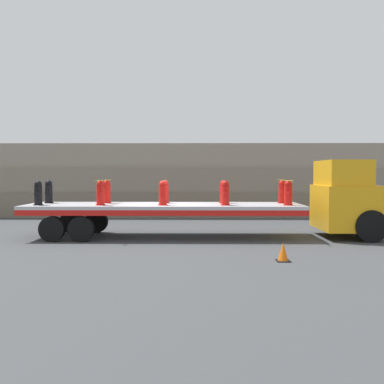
{
  "coord_description": "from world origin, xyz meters",
  "views": [
    {
      "loc": [
        1.25,
        -16.28,
        2.44
      ],
      "look_at": [
        1.07,
        0.0,
        1.73
      ],
      "focal_mm": 40.0,
      "sensor_mm": 36.0,
      "label": 1
    }
  ],
  "objects_px": {
    "fire_hydrant_red_near_2": "(163,193)",
    "fire_hydrant_red_far_4": "(282,192)",
    "fire_hydrant_red_far_2": "(165,192)",
    "fire_hydrant_red_near_4": "(288,193)",
    "traffic_cone": "(283,252)",
    "flatbed_trailer": "(145,210)",
    "fire_hydrant_black_near_0": "(38,193)",
    "fire_hydrant_red_far_1": "(107,192)",
    "fire_hydrant_red_far_3": "(223,192)",
    "fire_hydrant_red_near_1": "(100,193)",
    "fire_hydrant_red_near_3": "(225,193)",
    "truck_cab": "(349,199)",
    "fire_hydrant_black_far_0": "(49,192)"
  },
  "relations": [
    {
      "from": "fire_hydrant_red_near_2",
      "to": "fire_hydrant_red_far_4",
      "type": "relative_size",
      "value": 1.0
    },
    {
      "from": "fire_hydrant_red_far_2",
      "to": "fire_hydrant_red_near_4",
      "type": "xyz_separation_m",
      "value": [
        4.62,
        -1.13,
        0.0
      ]
    },
    {
      "from": "fire_hydrant_red_far_4",
      "to": "traffic_cone",
      "type": "distance_m",
      "value": 5.36
    },
    {
      "from": "fire_hydrant_red_near_4",
      "to": "flatbed_trailer",
      "type": "bearing_deg",
      "value": 173.98
    },
    {
      "from": "fire_hydrant_black_near_0",
      "to": "traffic_cone",
      "type": "xyz_separation_m",
      "value": [
        8.27,
        -3.94,
        -1.45
      ]
    },
    {
      "from": "fire_hydrant_red_far_1",
      "to": "fire_hydrant_red_far_3",
      "type": "height_order",
      "value": "same"
    },
    {
      "from": "fire_hydrant_red_far_2",
      "to": "fire_hydrant_red_far_3",
      "type": "bearing_deg",
      "value": 0.0
    },
    {
      "from": "fire_hydrant_red_near_1",
      "to": "fire_hydrant_red_near_3",
      "type": "xyz_separation_m",
      "value": [
        4.62,
        0.0,
        0.0
      ]
    },
    {
      "from": "fire_hydrant_red_near_3",
      "to": "traffic_cone",
      "type": "distance_m",
      "value": 4.41
    },
    {
      "from": "fire_hydrant_red_near_4",
      "to": "fire_hydrant_red_far_2",
      "type": "bearing_deg",
      "value": 166.3
    },
    {
      "from": "truck_cab",
      "to": "fire_hydrant_red_near_3",
      "type": "distance_m",
      "value": 4.78
    },
    {
      "from": "fire_hydrant_red_near_1",
      "to": "fire_hydrant_red_far_4",
      "type": "height_order",
      "value": "same"
    },
    {
      "from": "truck_cab",
      "to": "traffic_cone",
      "type": "distance_m",
      "value": 5.77
    },
    {
      "from": "fire_hydrant_red_far_1",
      "to": "fire_hydrant_red_near_3",
      "type": "distance_m",
      "value": 4.75
    },
    {
      "from": "fire_hydrant_black_far_0",
      "to": "traffic_cone",
      "type": "distance_m",
      "value": 9.8
    },
    {
      "from": "fire_hydrant_red_near_4",
      "to": "fire_hydrant_red_far_4",
      "type": "xyz_separation_m",
      "value": [
        0.0,
        1.13,
        0.0
      ]
    },
    {
      "from": "fire_hydrant_red_far_2",
      "to": "flatbed_trailer",
      "type": "bearing_deg",
      "value": -141.78
    },
    {
      "from": "fire_hydrant_red_near_4",
      "to": "traffic_cone",
      "type": "bearing_deg",
      "value": -103.82
    },
    {
      "from": "truck_cab",
      "to": "fire_hydrant_red_far_2",
      "type": "distance_m",
      "value": 7.08
    },
    {
      "from": "fire_hydrant_black_far_0",
      "to": "traffic_cone",
      "type": "bearing_deg",
      "value": -31.49
    },
    {
      "from": "fire_hydrant_black_near_0",
      "to": "fire_hydrant_red_far_1",
      "type": "distance_m",
      "value": 2.57
    },
    {
      "from": "fire_hydrant_red_near_2",
      "to": "fire_hydrant_red_near_3",
      "type": "height_order",
      "value": "same"
    },
    {
      "from": "fire_hydrant_red_far_2",
      "to": "fire_hydrant_red_near_2",
      "type": "bearing_deg",
      "value": -90.0
    },
    {
      "from": "fire_hydrant_red_near_2",
      "to": "fire_hydrant_red_near_3",
      "type": "relative_size",
      "value": 1.0
    },
    {
      "from": "fire_hydrant_red_near_3",
      "to": "fire_hydrant_red_near_4",
      "type": "distance_m",
      "value": 2.31
    },
    {
      "from": "fire_hydrant_red_far_3",
      "to": "fire_hydrant_red_far_1",
      "type": "bearing_deg",
      "value": 180.0
    },
    {
      "from": "traffic_cone",
      "to": "fire_hydrant_red_far_2",
      "type": "bearing_deg",
      "value": 125.78
    },
    {
      "from": "truck_cab",
      "to": "fire_hydrant_red_near_1",
      "type": "height_order",
      "value": "truck_cab"
    },
    {
      "from": "truck_cab",
      "to": "flatbed_trailer",
      "type": "bearing_deg",
      "value": 180.0
    },
    {
      "from": "fire_hydrant_red_near_1",
      "to": "fire_hydrant_red_far_3",
      "type": "relative_size",
      "value": 1.0
    },
    {
      "from": "fire_hydrant_black_near_0",
      "to": "flatbed_trailer",
      "type": "bearing_deg",
      "value": 8.2
    },
    {
      "from": "fire_hydrant_red_near_1",
      "to": "fire_hydrant_red_far_1",
      "type": "height_order",
      "value": "same"
    },
    {
      "from": "fire_hydrant_black_near_0",
      "to": "traffic_cone",
      "type": "relative_size",
      "value": 1.75
    },
    {
      "from": "fire_hydrant_black_far_0",
      "to": "fire_hydrant_red_near_1",
      "type": "bearing_deg",
      "value": -25.99
    },
    {
      "from": "fire_hydrant_red_near_1",
      "to": "fire_hydrant_red_far_3",
      "type": "height_order",
      "value": "same"
    },
    {
      "from": "truck_cab",
      "to": "fire_hydrant_black_far_0",
      "type": "height_order",
      "value": "truck_cab"
    },
    {
      "from": "fire_hydrant_black_near_0",
      "to": "fire_hydrant_red_far_4",
      "type": "relative_size",
      "value": 1.0
    },
    {
      "from": "fire_hydrant_red_far_3",
      "to": "fire_hydrant_red_far_4",
      "type": "xyz_separation_m",
      "value": [
        2.31,
        0.0,
        0.0
      ]
    },
    {
      "from": "fire_hydrant_red_far_1",
      "to": "fire_hydrant_red_near_4",
      "type": "distance_m",
      "value": 7.02
    },
    {
      "from": "fire_hydrant_red_near_1",
      "to": "fire_hydrant_red_near_4",
      "type": "height_order",
      "value": "same"
    },
    {
      "from": "fire_hydrant_red_far_1",
      "to": "fire_hydrant_red_far_4",
      "type": "relative_size",
      "value": 1.0
    },
    {
      "from": "fire_hydrant_red_near_4",
      "to": "fire_hydrant_red_far_4",
      "type": "height_order",
      "value": "same"
    },
    {
      "from": "fire_hydrant_red_far_4",
      "to": "traffic_cone",
      "type": "height_order",
      "value": "fire_hydrant_red_far_4"
    },
    {
      "from": "fire_hydrant_red_far_4",
      "to": "fire_hydrant_red_near_4",
      "type": "bearing_deg",
      "value": -90.0
    },
    {
      "from": "fire_hydrant_red_far_2",
      "to": "fire_hydrant_red_far_4",
      "type": "height_order",
      "value": "same"
    },
    {
      "from": "truck_cab",
      "to": "fire_hydrant_red_far_1",
      "type": "height_order",
      "value": "truck_cab"
    },
    {
      "from": "traffic_cone",
      "to": "fire_hydrant_red_near_2",
      "type": "bearing_deg",
      "value": 132.81
    },
    {
      "from": "flatbed_trailer",
      "to": "fire_hydrant_red_near_3",
      "type": "distance_m",
      "value": 3.15
    },
    {
      "from": "fire_hydrant_black_near_0",
      "to": "fire_hydrant_red_far_2",
      "type": "bearing_deg",
      "value": 13.7
    },
    {
      "from": "fire_hydrant_red_near_2",
      "to": "fire_hydrant_red_far_3",
      "type": "relative_size",
      "value": 1.0
    }
  ]
}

